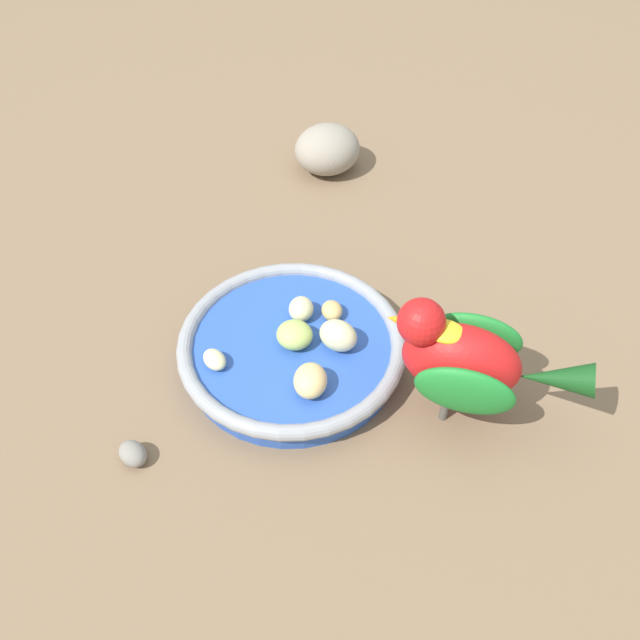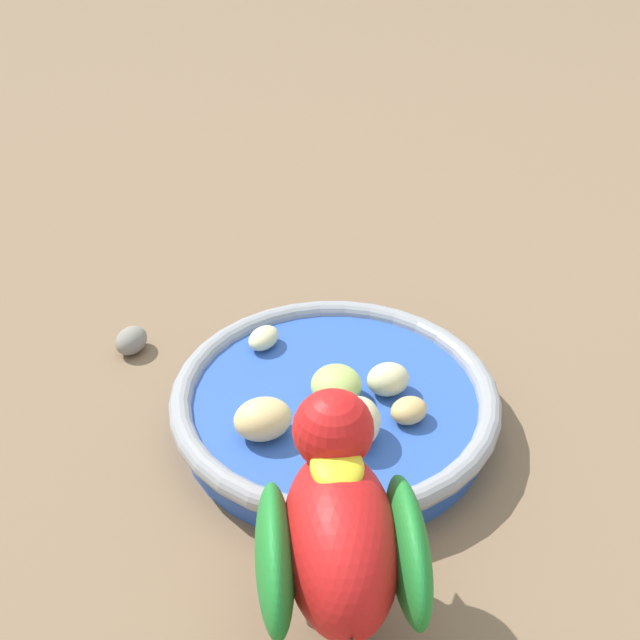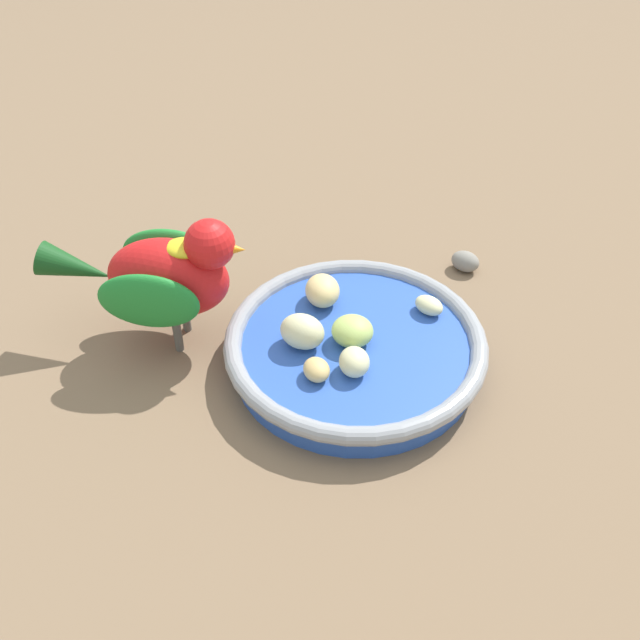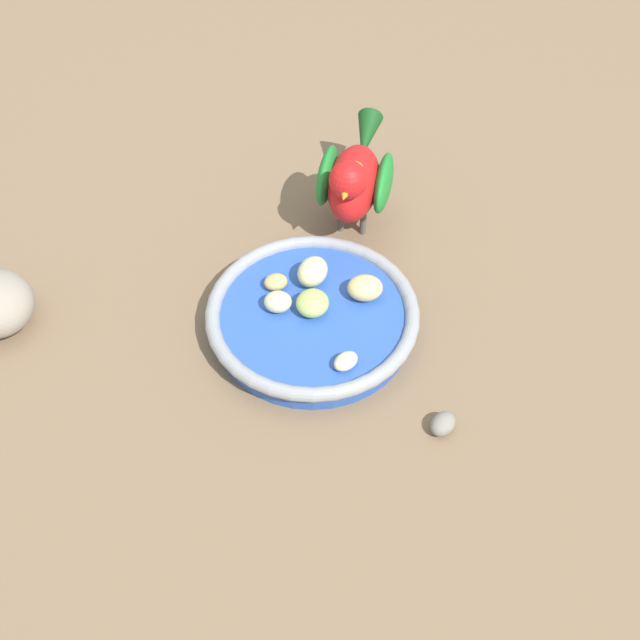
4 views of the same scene
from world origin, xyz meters
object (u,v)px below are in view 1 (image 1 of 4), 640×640
Objects in this scene: feeding_bowl at (292,348)px; apple_piece_3 at (295,335)px; apple_piece_4 at (332,311)px; apple_piece_5 at (310,381)px; apple_piece_2 at (301,309)px; pebble_0 at (133,454)px; apple_piece_0 at (338,335)px; apple_piece_1 at (215,360)px; parrot at (466,358)px; rock_large at (327,149)px.

feeding_bowl is 6.33× the size of apple_piece_3.
apple_piece_5 is (0.06, -0.08, 0.00)m from apple_piece_4.
apple_piece_3 is 0.06m from apple_piece_5.
apple_piece_2 is 1.15× the size of apple_piece_4.
apple_piece_0 is at bearing 80.55° from pebble_0.
apple_piece_3 reaches higher than apple_piece_1.
apple_piece_2 reaches higher than apple_piece_4.
apple_piece_2 is at bearing -16.68° from parrot.
apple_piece_5 is at bearing -34.70° from apple_piece_2.
apple_piece_0 is 1.08× the size of apple_piece_3.
apple_piece_4 is at bearing 126.44° from apple_piece_5.
feeding_bowl is 0.05m from apple_piece_0.
apple_piece_5 is at bearing -43.68° from rock_large.
apple_piece_2 is at bearing 125.28° from feeding_bowl.
apple_piece_1 is at bearing -110.05° from feeding_bowl.
apple_piece_0 is 0.23× the size of parrot.
parrot is (0.14, 0.08, 0.05)m from feeding_bowl.
apple_piece_2 is 0.04m from apple_piece_3.
apple_piece_3 is 0.18m from pebble_0.
apple_piece_4 is at bearing 146.86° from apple_piece_0.
apple_piece_5 reaches higher than apple_piece_3.
parrot reaches higher than rock_large.
parrot reaches higher than feeding_bowl.
parrot reaches higher than apple_piece_0.
apple_piece_5 reaches higher than apple_piece_1.
apple_piece_4 is 0.15m from parrot.
apple_piece_1 is 0.37m from rock_large.
apple_piece_3 reaches higher than pebble_0.
feeding_bowl is 0.06m from apple_piece_5.
feeding_bowl is 0.08m from apple_piece_1.
apple_piece_2 is 1.01× the size of pebble_0.
apple_piece_3 is 0.41× the size of rock_large.
parrot reaches higher than apple_piece_5.
apple_piece_5 is at bearing 31.04° from apple_piece_1.
pebble_0 is at bearing -90.38° from apple_piece_4.
apple_piece_1 is at bearing 8.37° from parrot.
apple_piece_5 is at bearing 69.58° from pebble_0.
parrot is 1.92× the size of rock_large.
apple_piece_0 reaches higher than apple_piece_4.
apple_piece_3 is 1.23× the size of pebble_0.
apple_piece_3 is 0.33m from rock_large.
feeding_bowl is at bearing -54.72° from apple_piece_2.
apple_piece_0 is 0.06m from apple_piece_5.
apple_piece_5 is at bearing -53.56° from apple_piece_4.
apple_piece_3 is 0.05m from apple_piece_4.
pebble_0 is at bearing -62.29° from rock_large.
apple_piece_0 is 0.12m from apple_piece_1.
apple_piece_5 is at bearing -67.17° from apple_piece_0.
apple_piece_3 is at bearing 154.65° from apple_piece_5.
apple_piece_1 is at bearing -148.96° from apple_piece_5.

